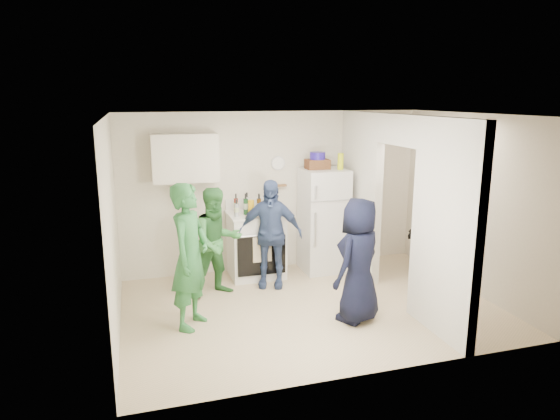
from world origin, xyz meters
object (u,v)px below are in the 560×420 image
object	(u,v)px
fridge	(324,220)
blue_bowl	(318,156)
stove	(256,245)
wicker_basket	(317,164)
person_green_center	(217,242)
person_nook	(432,228)
person_green_left	(190,256)
person_navy	(359,260)
person_denim	(270,234)
yellow_cup_stack_top	(341,161)

from	to	relation	value
fridge	blue_bowl	size ratio (longest dim) A/B	6.77
stove	wicker_basket	world-z (taller)	wicker_basket
fridge	person_green_center	bearing A→B (deg)	-162.97
person_nook	person_green_left	bearing A→B (deg)	-85.11
fridge	person_navy	size ratio (longest dim) A/B	1.05
fridge	wicker_basket	xyz separation A→B (m)	(-0.10, 0.05, 0.89)
wicker_basket	person_denim	distance (m)	1.36
person_green_center	person_navy	size ratio (longest dim) A/B	0.98
fridge	person_green_left	bearing A→B (deg)	-147.51
person_denim	fridge	bearing A→B (deg)	44.28
fridge	person_denim	distance (m)	1.09
wicker_basket	person_navy	bearing A→B (deg)	-95.00
blue_bowl	person_denim	size ratio (longest dim) A/B	0.15
blue_bowl	person_nook	size ratio (longest dim) A/B	0.15
person_green_left	person_denim	world-z (taller)	person_green_left
yellow_cup_stack_top	person_nook	xyz separation A→B (m)	(1.16, -0.81, -0.94)
person_green_left	person_green_center	world-z (taller)	person_green_left
fridge	person_green_left	distance (m)	2.67
person_green_left	person_nook	size ratio (longest dim) A/B	1.09
blue_bowl	person_green_left	distance (m)	2.78
stove	person_green_center	bearing A→B (deg)	-140.15
wicker_basket	person_denim	world-z (taller)	wicker_basket
person_nook	fridge	bearing A→B (deg)	-126.74
person_green_center	person_nook	size ratio (longest dim) A/B	0.94
fridge	person_denim	xyz separation A→B (m)	(-1.00, -0.43, -0.02)
blue_bowl	fridge	bearing A→B (deg)	-26.57
yellow_cup_stack_top	person_green_center	world-z (taller)	yellow_cup_stack_top
fridge	yellow_cup_stack_top	xyz separation A→B (m)	(0.22, -0.10, 0.94)
person_nook	wicker_basket	bearing A→B (deg)	-126.31
person_nook	person_green_center	bearing A→B (deg)	-99.88
stove	person_denim	world-z (taller)	person_denim
blue_bowl	person_denim	xyz separation A→B (m)	(-0.90, -0.48, -1.04)
wicker_basket	yellow_cup_stack_top	size ratio (longest dim) A/B	1.40
fridge	wicker_basket	world-z (taller)	wicker_basket
yellow_cup_stack_top	person_navy	world-z (taller)	yellow_cup_stack_top
person_navy	blue_bowl	bearing A→B (deg)	-128.13
person_navy	wicker_basket	bearing A→B (deg)	-128.13
person_denim	person_green_center	bearing A→B (deg)	-150.84
fridge	person_nook	world-z (taller)	fridge
fridge	person_green_center	distance (m)	1.86
person_nook	blue_bowl	bearing A→B (deg)	-126.31
fridge	person_green_left	xyz separation A→B (m)	(-2.25, -1.43, 0.07)
blue_bowl	person_nook	xyz separation A→B (m)	(1.48, -0.96, -1.02)
person_green_left	person_green_center	bearing A→B (deg)	4.35
person_green_center	person_nook	xyz separation A→B (m)	(3.16, -0.36, 0.05)
person_denim	person_navy	size ratio (longest dim) A/B	1.02
person_green_left	person_green_center	xyz separation A→B (m)	(0.47, 0.89, -0.12)
person_green_left	person_navy	size ratio (longest dim) A/B	1.14
wicker_basket	blue_bowl	bearing A→B (deg)	0.00
blue_bowl	person_green_center	distance (m)	2.08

